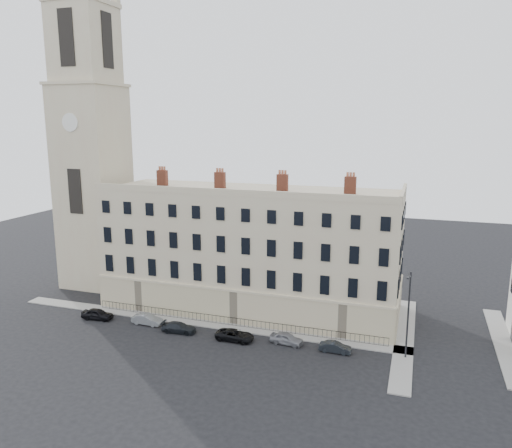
# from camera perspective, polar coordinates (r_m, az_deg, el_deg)

# --- Properties ---
(ground) EXTENTS (160.00, 160.00, 0.00)m
(ground) POSITION_cam_1_polar(r_m,az_deg,el_deg) (52.30, 1.40, -14.62)
(ground) COLOR black
(ground) RESTS_ON ground
(terrace) EXTENTS (36.22, 12.22, 17.00)m
(terrace) POSITION_cam_1_polar(r_m,az_deg,el_deg) (62.12, -0.59, -2.93)
(terrace) COLOR #C7B394
(terrace) RESTS_ON ground
(church_tower) EXTENTS (8.00, 8.13, 44.00)m
(church_tower) POSITION_cam_1_polar(r_m,az_deg,el_deg) (73.41, -18.26, 7.58)
(church_tower) COLOR #C7B394
(church_tower) RESTS_ON ground
(pavement_terrace) EXTENTS (48.00, 2.00, 0.12)m
(pavement_terrace) POSITION_cam_1_polar(r_m,az_deg,el_deg) (59.82, -6.52, -11.12)
(pavement_terrace) COLOR gray
(pavement_terrace) RESTS_ON ground
(pavement_east_return) EXTENTS (2.00, 24.00, 0.12)m
(pavement_east_return) POSITION_cam_1_polar(r_m,az_deg,el_deg) (57.70, 16.60, -12.45)
(pavement_east_return) COLOR gray
(pavement_east_return) RESTS_ON ground
(pavement_adjacent) EXTENTS (2.00, 20.00, 0.12)m
(pavement_adjacent) POSITION_cam_1_polar(r_m,az_deg,el_deg) (60.26, 26.43, -12.16)
(pavement_adjacent) COLOR gray
(pavement_adjacent) RESTS_ON ground
(railings) EXTENTS (35.00, 0.04, 0.96)m
(railings) POSITION_cam_1_polar(r_m,az_deg,el_deg) (58.51, -2.74, -11.07)
(railings) COLOR black
(railings) RESTS_ON ground
(car_a) EXTENTS (3.91, 1.87, 1.29)m
(car_a) POSITION_cam_1_polar(r_m,az_deg,el_deg) (63.21, -17.67, -9.77)
(car_a) COLOR black
(car_a) RESTS_ON ground
(car_b) EXTENTS (3.67, 1.33, 1.20)m
(car_b) POSITION_cam_1_polar(r_m,az_deg,el_deg) (60.23, -12.33, -10.61)
(car_b) COLOR gray
(car_b) RESTS_ON ground
(car_c) EXTENTS (4.04, 1.94, 1.13)m
(car_c) POSITION_cam_1_polar(r_m,az_deg,el_deg) (57.51, -8.82, -11.60)
(car_c) COLOR black
(car_c) RESTS_ON ground
(car_d) EXTENTS (4.22, 1.99, 1.16)m
(car_d) POSITION_cam_1_polar(r_m,az_deg,el_deg) (55.00, -2.44, -12.58)
(car_d) COLOR black
(car_d) RESTS_ON ground
(car_e) EXTENTS (3.74, 1.85, 1.22)m
(car_e) POSITION_cam_1_polar(r_m,az_deg,el_deg) (54.20, 3.51, -12.93)
(car_e) COLOR gray
(car_e) RESTS_ON ground
(car_f) EXTENTS (3.28, 1.15, 1.08)m
(car_f) POSITION_cam_1_polar(r_m,az_deg,el_deg) (53.00, 9.04, -13.75)
(car_f) COLOR black
(car_f) RESTS_ON ground
(streetlamp) EXTENTS (0.46, 1.94, 8.98)m
(streetlamp) POSITION_cam_1_polar(r_m,az_deg,el_deg) (51.53, 16.99, -9.53)
(streetlamp) COLOR #28292D
(streetlamp) RESTS_ON ground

